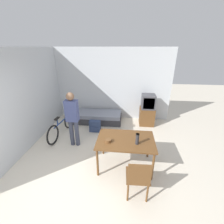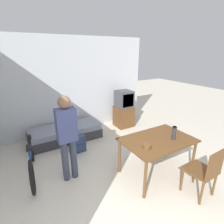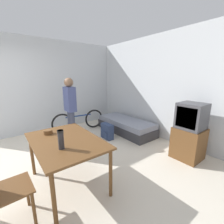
% 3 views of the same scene
% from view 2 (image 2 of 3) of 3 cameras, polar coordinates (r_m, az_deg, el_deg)
% --- Properties ---
extents(ground_plane, '(20.00, 20.00, 0.00)m').
position_cam_2_polar(ground_plane, '(2.98, 12.41, -31.99)').
color(ground_plane, beige).
extents(wall_back, '(4.86, 0.06, 2.70)m').
position_cam_2_polar(wall_back, '(5.11, -14.07, 8.02)').
color(wall_back, silver).
rests_on(wall_back, ground_plane).
extents(daybed, '(1.87, 0.77, 0.39)m').
position_cam_2_polar(daybed, '(4.93, -14.95, -6.72)').
color(daybed, '#333338').
rests_on(daybed, ground_plane).
extents(tv, '(0.53, 0.51, 1.15)m').
position_cam_2_polar(tv, '(5.51, 3.87, 0.77)').
color(tv, brown).
rests_on(tv, ground_plane).
extents(dining_table, '(1.31, 0.88, 0.75)m').
position_cam_2_polar(dining_table, '(3.43, 14.64, -9.75)').
color(dining_table, brown).
rests_on(dining_table, ground_plane).
extents(wooden_chair, '(0.45, 0.45, 0.91)m').
position_cam_2_polar(wooden_chair, '(3.27, 28.45, -16.43)').
color(wooden_chair, brown).
rests_on(wooden_chair, ground_plane).
extents(bicycle, '(0.21, 1.62, 0.71)m').
position_cam_2_polar(bicycle, '(3.82, -24.79, -14.09)').
color(bicycle, black).
rests_on(bicycle, ground_plane).
extents(person_standing, '(0.34, 0.22, 1.62)m').
position_cam_2_polar(person_standing, '(3.17, -14.45, -6.83)').
color(person_standing, '#3D4256').
rests_on(person_standing, ground_plane).
extents(thermos_flask, '(0.08, 0.08, 0.25)m').
position_cam_2_polar(thermos_flask, '(3.42, 19.60, -6.28)').
color(thermos_flask, '#2D2D33').
rests_on(thermos_flask, dining_table).
extents(mate_bowl, '(0.14, 0.14, 0.07)m').
position_cam_2_polar(mate_bowl, '(3.05, 11.34, -10.91)').
color(mate_bowl, brown).
rests_on(mate_bowl, dining_table).
extents(backpack, '(0.37, 0.20, 0.41)m').
position_cam_2_polar(backpack, '(4.31, -11.18, -10.27)').
color(backpack, navy).
rests_on(backpack, ground_plane).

